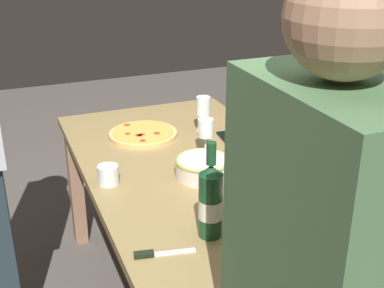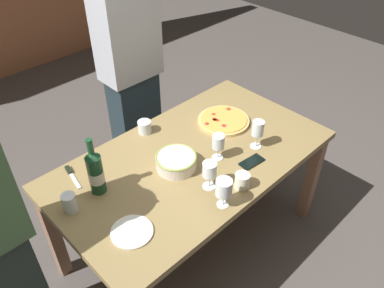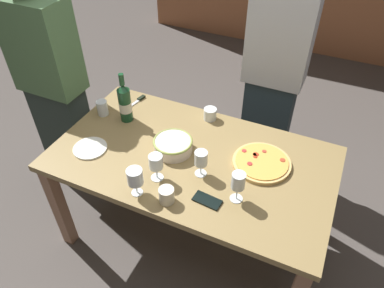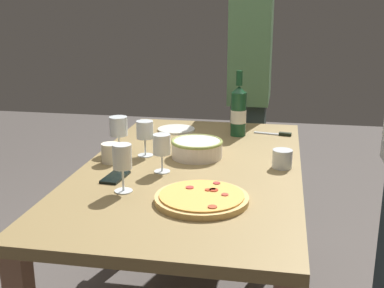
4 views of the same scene
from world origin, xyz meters
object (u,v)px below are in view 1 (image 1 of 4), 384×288
object	(u,v)px
pizza	(143,134)
cell_phone	(228,137)
wine_glass_far_right	(206,130)
side_plate	(304,220)
dining_table	(192,184)
wine_glass_far_left	(286,139)
wine_glass_by_bottle	(252,141)
cup_amber	(262,142)
cup_spare	(238,249)
serving_bowl	(203,167)
wine_bottle	(211,201)
pizza_knife	(156,254)
cup_ceramic	(108,175)
wine_glass_near_pizza	(203,107)

from	to	relation	value
pizza	cell_phone	world-z (taller)	pizza
wine_glass_far_right	side_plate	world-z (taller)	wine_glass_far_right
dining_table	wine_glass_far_left	xyz separation A→B (m)	(-0.14, -0.37, 0.21)
dining_table	wine_glass_by_bottle	distance (m)	0.32
cup_amber	wine_glass_by_bottle	bearing A→B (deg)	135.41
wine_glass_far_left	cup_spare	size ratio (longest dim) A/B	1.63
serving_bowl	wine_bottle	size ratio (longest dim) A/B	0.69
pizza	side_plate	bearing A→B (deg)	-162.83
wine_glass_far_right	cell_phone	bearing A→B (deg)	-56.76
wine_glass_by_bottle	cup_amber	xyz separation A→B (m)	(0.12, -0.12, -0.07)
wine_bottle	wine_glass_by_bottle	bearing A→B (deg)	-41.35
dining_table	serving_bowl	xyz separation A→B (m)	(-0.12, -0.00, 0.14)
pizza	cup_amber	xyz separation A→B (m)	(-0.36, -0.45, 0.03)
cup_spare	cell_phone	xyz separation A→B (m)	(0.90, -0.39, -0.04)
side_plate	cell_phone	xyz separation A→B (m)	(0.78, -0.08, 0.00)
dining_table	pizza_knife	distance (m)	0.67
wine_bottle	cell_phone	bearing A→B (deg)	-29.32
wine_glass_far_right	cup_spare	distance (m)	0.83
wine_glass_far_left	wine_glass_far_right	bearing A→B (deg)	47.01
cup_spare	cup_ceramic	bearing A→B (deg)	20.49
cup_spare	pizza_knife	world-z (taller)	cup_spare
serving_bowl	wine_glass_near_pizza	world-z (taller)	wine_glass_near_pizza
wine_glass_by_bottle	cup_ceramic	distance (m)	0.61
wine_glass_far_left	cup_ceramic	bearing A→B (deg)	82.19
dining_table	wine_glass_near_pizza	distance (m)	0.44
wine_bottle	cell_phone	distance (m)	0.85
pizza	wine_glass_far_left	distance (m)	0.71
cup_amber	cup_spare	distance (m)	0.86
wine_bottle	wine_glass_far_left	world-z (taller)	wine_bottle
wine_glass_far_left	pizza_knife	distance (m)	0.84
wine_bottle	wine_glass_by_bottle	world-z (taller)	wine_bottle
wine_glass_far_left	wine_glass_far_right	size ratio (longest dim) A/B	1.04
wine_bottle	side_plate	xyz separation A→B (m)	(-0.04, -0.33, -0.12)
pizza	cup_ceramic	size ratio (longest dim) A/B	3.95
dining_table	wine_glass_far_left	size ratio (longest dim) A/B	9.84
serving_bowl	cell_phone	distance (m)	0.42
dining_table	wine_glass_by_bottle	world-z (taller)	wine_glass_by_bottle
dining_table	cup_spare	size ratio (longest dim) A/B	16.07
cup_ceramic	cup_spare	distance (m)	0.70
wine_glass_far_left	cup_ceramic	world-z (taller)	wine_glass_far_left
dining_table	wine_bottle	size ratio (longest dim) A/B	4.82
pizza	wine_glass_by_bottle	world-z (taller)	wine_glass_by_bottle
serving_bowl	cup_amber	xyz separation A→B (m)	(0.14, -0.35, -0.00)
cup_spare	pizza_knife	distance (m)	0.26
wine_glass_near_pizza	cup_spare	distance (m)	1.08
wine_glass_far_right	cell_phone	size ratio (longest dim) A/B	1.09
wine_glass_by_bottle	wine_glass_far_right	distance (m)	0.24
dining_table	cup_ceramic	world-z (taller)	cup_ceramic
cell_phone	wine_glass_far_right	bearing A→B (deg)	-141.16
wine_bottle	side_plate	world-z (taller)	wine_bottle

